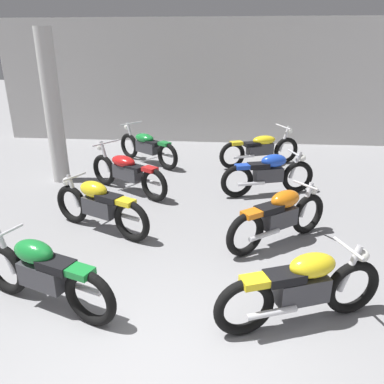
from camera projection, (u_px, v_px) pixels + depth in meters
back_wall at (211, 82)px, 11.34m from camera, size 12.89×0.24×3.60m
support_pillar at (53, 109)px, 7.97m from camera, size 0.36×0.36×3.20m
motorcycle_left_row_0 at (43, 273)px, 4.26m from camera, size 1.89×0.80×0.88m
motorcycle_left_row_1 at (99, 205)px, 6.06m from camera, size 1.82×0.95×0.88m
motorcycle_left_row_2 at (127, 171)px, 7.69m from camera, size 1.88×1.28×0.97m
motorcycle_left_row_3 at (147, 146)px, 9.59m from camera, size 1.78×1.42×0.97m
motorcycle_right_row_0 at (302, 287)px, 4.01m from camera, size 1.88×0.81×0.88m
motorcycle_right_row_1 at (280, 216)px, 5.68m from camera, size 1.62×1.30×0.88m
motorcycle_right_row_2 at (269, 173)px, 7.56m from camera, size 1.91×0.75×0.88m
motorcycle_right_row_3 at (260, 148)px, 9.41m from camera, size 2.03×1.05×0.97m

